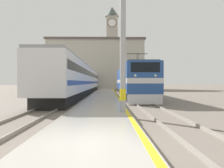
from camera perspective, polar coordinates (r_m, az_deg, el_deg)
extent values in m
plane|color=#70665B|center=(35.99, -1.83, -2.47)|extent=(200.00, 200.00, 0.00)
cube|color=#ADA89E|center=(30.99, -1.96, -2.66)|extent=(3.30, 140.00, 0.32)
cube|color=yellow|center=(30.99, 0.81, -2.36)|extent=(0.20, 140.00, 0.00)
cube|color=#70665B|center=(31.13, 4.42, -2.92)|extent=(2.83, 140.00, 0.02)
cube|color=gray|center=(31.07, 3.11, -2.78)|extent=(0.07, 140.00, 0.14)
cube|color=gray|center=(31.20, 5.74, -2.77)|extent=(0.07, 140.00, 0.14)
cube|color=#70665B|center=(31.25, -8.38, -2.91)|extent=(2.83, 140.00, 0.02)
cube|color=gray|center=(31.35, -9.68, -2.76)|extent=(0.07, 140.00, 0.14)
cube|color=gray|center=(31.16, -7.07, -2.77)|extent=(0.07, 140.00, 0.14)
cube|color=black|center=(26.84, 5.29, -2.53)|extent=(2.46, 17.46, 0.90)
cube|color=#23478C|center=(26.81, 5.30, 1.31)|extent=(2.90, 18.98, 2.69)
cube|color=silver|center=(26.80, 5.29, 0.73)|extent=(2.92, 19.00, 0.44)
cube|color=silver|center=(17.60, 8.63, -3.98)|extent=(2.76, 0.30, 0.81)
cube|color=black|center=(17.50, 8.69, 4.35)|extent=(2.32, 0.12, 0.80)
sphere|color=white|center=(17.31, 6.11, 2.20)|extent=(0.20, 0.20, 0.20)
sphere|color=white|center=(17.58, 11.28, 2.17)|extent=(0.20, 0.20, 0.20)
cube|color=#4C4C51|center=(26.86, 5.30, 4.31)|extent=(2.61, 18.03, 0.12)
cylinder|color=#333333|center=(21.87, 6.77, 6.65)|extent=(0.06, 0.63, 1.03)
cylinder|color=#333333|center=(22.56, 6.53, 6.47)|extent=(0.06, 0.63, 1.03)
cube|color=#262626|center=(22.28, 6.65, 7.84)|extent=(2.03, 0.08, 0.06)
cube|color=black|center=(38.54, -6.97, -1.61)|extent=(2.46, 48.27, 0.90)
cube|color=silver|center=(38.52, -6.98, 1.32)|extent=(2.90, 50.28, 3.04)
cube|color=black|center=(38.53, -6.98, 2.22)|extent=(2.92, 49.27, 0.64)
cube|color=navy|center=(38.51, -6.98, 0.41)|extent=(2.92, 49.27, 0.36)
cube|color=gray|center=(38.58, -6.98, 3.72)|extent=(2.67, 50.28, 0.20)
cylinder|color=#9E9EA3|center=(11.60, 2.86, 10.84)|extent=(0.31, 0.31, 7.26)
cylinder|color=yellow|center=(11.43, 2.85, -2.77)|extent=(0.33, 0.33, 0.60)
cube|color=#ADA393|center=(67.66, -0.01, 8.25)|extent=(3.35, 3.35, 21.97)
cylinder|color=black|center=(67.71, 0.01, 15.70)|extent=(2.65, 0.06, 2.65)
cylinder|color=white|center=(67.68, 0.01, 15.71)|extent=(2.35, 0.10, 2.35)
cone|color=#47514C|center=(70.44, -0.01, 18.37)|extent=(4.19, 4.19, 3.02)
cube|color=#B7B2A3|center=(58.10, -4.17, 4.74)|extent=(24.14, 9.48, 12.33)
cube|color=#564C47|center=(58.92, -4.17, 10.98)|extent=(24.74, 10.08, 0.50)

